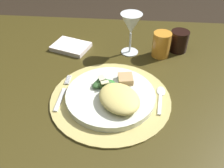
{
  "coord_description": "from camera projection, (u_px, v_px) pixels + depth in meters",
  "views": [
    {
      "loc": [
        0.1,
        -0.57,
        1.24
      ],
      "look_at": [
        0.05,
        0.03,
        0.74
      ],
      "focal_mm": 39.8,
      "sensor_mm": 36.0,
      "label": 1
    }
  ],
  "objects": [
    {
      "name": "placemat",
      "position": [
        111.0,
        99.0,
        0.76
      ],
      "size": [
        0.37,
        0.37,
        0.01
      ],
      "primitive_type": "cylinder",
      "color": "tan",
      "rests_on": "dining_table"
    },
    {
      "name": "napkin",
      "position": [
        71.0,
        47.0,
        0.98
      ],
      "size": [
        0.16,
        0.14,
        0.02
      ],
      "primitive_type": "cube",
      "rotation": [
        0.0,
        0.0,
        -0.32
      ],
      "color": "white",
      "rests_on": "dining_table"
    },
    {
      "name": "dining_table",
      "position": [
        98.0,
        122.0,
        0.86
      ],
      "size": [
        1.45,
        1.08,
        0.72
      ],
      "color": "#3B3212",
      "rests_on": "ground"
    },
    {
      "name": "fork",
      "position": [
        62.0,
        94.0,
        0.77
      ],
      "size": [
        0.02,
        0.17,
        0.0
      ],
      "color": "silver",
      "rests_on": "placemat"
    },
    {
      "name": "dinner_plate",
      "position": [
        111.0,
        96.0,
        0.75
      ],
      "size": [
        0.27,
        0.27,
        0.02
      ],
      "primitive_type": "cylinder",
      "color": "silver",
      "rests_on": "placemat"
    },
    {
      "name": "spoon",
      "position": [
        161.0,
        95.0,
        0.76
      ],
      "size": [
        0.03,
        0.13,
        0.01
      ],
      "color": "silver",
      "rests_on": "placemat"
    },
    {
      "name": "salad_greens",
      "position": [
        104.0,
        83.0,
        0.77
      ],
      "size": [
        0.09,
        0.06,
        0.03
      ],
      "color": "#355F2E",
      "rests_on": "dinner_plate"
    },
    {
      "name": "bread_piece",
      "position": [
        126.0,
        79.0,
        0.78
      ],
      "size": [
        0.05,
        0.05,
        0.02
      ],
      "primitive_type": "cube",
      "rotation": [
        0.0,
        0.0,
        4.87
      ],
      "color": "tan",
      "rests_on": "dinner_plate"
    },
    {
      "name": "amber_tumbler",
      "position": [
        161.0,
        45.0,
        0.92
      ],
      "size": [
        0.07,
        0.07,
        0.09
      ],
      "primitive_type": "cylinder",
      "color": "orange",
      "rests_on": "dining_table"
    },
    {
      "name": "dark_tumbler",
      "position": [
        179.0,
        41.0,
        0.95
      ],
      "size": [
        0.07,
        0.07,
        0.08
      ],
      "primitive_type": "cylinder",
      "color": "black",
      "rests_on": "dining_table"
    },
    {
      "name": "wine_glass",
      "position": [
        131.0,
        25.0,
        0.89
      ],
      "size": [
        0.08,
        0.08,
        0.16
      ],
      "color": "silver",
      "rests_on": "dining_table"
    },
    {
      "name": "pasta_serving",
      "position": [
        119.0,
        98.0,
        0.7
      ],
      "size": [
        0.17,
        0.17,
        0.03
      ],
      "primitive_type": "ellipsoid",
      "rotation": [
        0.0,
        0.0,
        5.31
      ],
      "color": "#DAC66C",
      "rests_on": "dinner_plate"
    }
  ]
}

